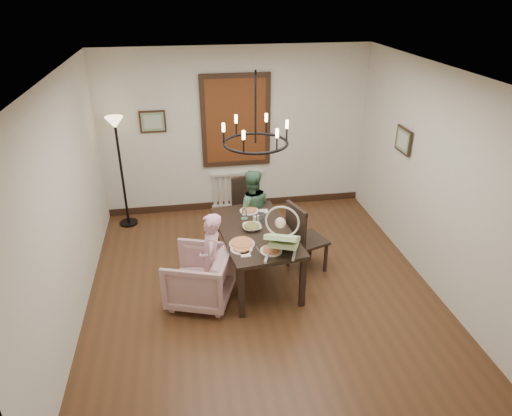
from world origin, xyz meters
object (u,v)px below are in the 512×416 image
object	(u,v)px
seated_man	(251,217)
baby_bouncer	(283,236)
chair_far	(250,211)
chair_right	(308,236)
dining_table	(256,236)
floor_lamp	(122,174)
armchair	(199,277)
elderly_woman	(212,267)
drinking_glass	(261,218)

from	to	relation	value
seated_man	baby_bouncer	distance (m)	1.42
chair_far	chair_right	xyz separation A→B (m)	(0.67, -0.91, 0.01)
dining_table	baby_bouncer	size ratio (longest dim) A/B	2.80
chair_far	seated_man	distance (m)	0.21
dining_table	chair_right	xyz separation A→B (m)	(0.75, 0.11, -0.14)
chair_right	floor_lamp	size ratio (longest dim) A/B	0.58
chair_right	armchair	xyz separation A→B (m)	(-1.54, -0.48, -0.17)
baby_bouncer	floor_lamp	distance (m)	3.22
armchair	seated_man	xyz separation A→B (m)	(0.85, 1.18, 0.17)
chair_far	elderly_woman	size ratio (longest dim) A/B	1.00
elderly_woman	drinking_glass	world-z (taller)	elderly_woman
drinking_glass	floor_lamp	distance (m)	2.61
floor_lamp	elderly_woman	bearing A→B (deg)	-61.59
chair_far	chair_right	distance (m)	1.13
dining_table	chair_right	bearing A→B (deg)	1.28
dining_table	elderly_woman	xyz separation A→B (m)	(-0.62, -0.41, -0.15)
dining_table	floor_lamp	bearing A→B (deg)	127.87
chair_right	baby_bouncer	bearing A→B (deg)	122.93
elderly_woman	floor_lamp	xyz separation A→B (m)	(-1.25, 2.30, 0.39)
seated_man	baby_bouncer	world-z (taller)	baby_bouncer
dining_table	elderly_woman	world-z (taller)	elderly_woman
chair_right	floor_lamp	distance (m)	3.19
dining_table	seated_man	distance (m)	0.82
chair_far	chair_right	world-z (taller)	chair_right
dining_table	armchair	bearing A→B (deg)	-161.01
baby_bouncer	drinking_glass	world-z (taller)	baby_bouncer
armchair	floor_lamp	bearing A→B (deg)	-135.63
chair_far	drinking_glass	bearing A→B (deg)	-100.31
dining_table	chair_far	size ratio (longest dim) A/B	1.65
chair_right	baby_bouncer	size ratio (longest dim) A/B	1.72
chair_right	seated_man	size ratio (longest dim) A/B	0.99
floor_lamp	armchair	bearing A→B (deg)	-64.52
elderly_woman	dining_table	bearing A→B (deg)	129.87
armchair	baby_bouncer	world-z (taller)	baby_bouncer
dining_table	drinking_glass	xyz separation A→B (m)	(0.11, 0.19, 0.15)
chair_right	floor_lamp	xyz separation A→B (m)	(-2.62, 1.79, 0.38)
armchair	elderly_woman	bearing A→B (deg)	98.01
seated_man	elderly_woman	bearing A→B (deg)	59.62
chair_far	armchair	xyz separation A→B (m)	(-0.87, -1.39, -0.16)
chair_right	elderly_woman	bearing A→B (deg)	91.58
seated_man	baby_bouncer	xyz separation A→B (m)	(0.18, -1.35, 0.42)
dining_table	drinking_glass	bearing A→B (deg)	53.24
armchair	baby_bouncer	distance (m)	1.20
dining_table	drinking_glass	size ratio (longest dim) A/B	13.03
chair_right	drinking_glass	distance (m)	0.71
dining_table	seated_man	size ratio (longest dim) A/B	1.61
armchair	floor_lamp	world-z (taller)	floor_lamp
drinking_glass	dining_table	bearing A→B (deg)	-120.06
chair_right	armchair	world-z (taller)	chair_right
armchair	seated_man	world-z (taller)	seated_man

